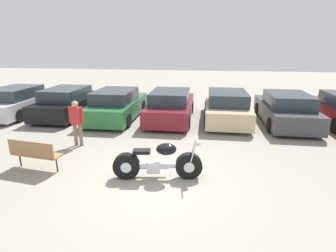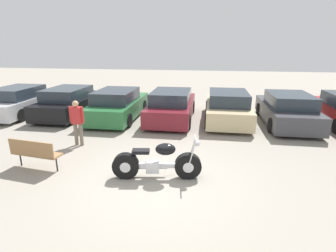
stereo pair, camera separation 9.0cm
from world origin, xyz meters
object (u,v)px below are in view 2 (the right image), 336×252
Objects in this scene: motorcycle at (156,162)px; parked_car_dark_grey at (287,110)px; parked_car_maroon at (172,106)px; parked_car_black at (70,102)px; person_standing at (77,119)px; parked_car_green at (118,105)px; park_bench at (34,152)px; parked_car_champagne at (227,107)px; parked_car_silver at (22,101)px.

motorcycle is 0.53× the size of parked_car_dark_grey.
parked_car_maroon is 5.04m from parked_car_dark_grey.
person_standing is at bearing -58.61° from parked_car_black.
person_standing is (2.31, -3.78, 0.29)m from parked_car_black.
park_bench is at bearing -95.42° from parked_car_green.
motorcycle is 7.31m from parked_car_dark_grey.
parked_car_black and parked_car_green have the same top height.
parked_car_champagne is 2.80× the size of person_standing.
parked_car_silver is (-7.94, 5.53, 0.19)m from motorcycle.
person_standing reaches higher than parked_car_champagne.
parked_car_dark_grey is (2.52, -0.14, 0.00)m from parked_car_champagne.
parked_car_champagne is at bearing 1.37° from parked_car_silver.
parked_car_dark_grey is at bearing 34.98° from park_bench.
motorcycle is 5.61m from parked_car_maroon.
parked_car_champagne is 2.98× the size of park_bench.
person_standing is (-2.74, -3.68, 0.29)m from parked_car_maroon.
motorcycle is 7.86m from parked_car_black.
park_bench is 0.94× the size of person_standing.
park_bench is at bearing -179.46° from motorcycle.
parked_car_green is at bearing -176.60° from parked_car_maroon.
parked_car_green is 3.55m from person_standing.
parked_car_dark_grey is (10.09, -0.07, 0.00)m from parked_car_black.
parked_car_black is 10.09m from parked_car_dark_grey.
parked_car_green reaches higher than motorcycle.
parked_car_maroon is 2.98× the size of park_bench.
park_bench is (-8.08, -5.66, -0.10)m from parked_car_dark_grey.
parked_car_champagne is at bearing 3.92° from parked_car_maroon.
parked_car_silver and parked_car_green have the same top height.
motorcycle is 0.53× the size of parked_car_green.
person_standing is at bearing 148.43° from motorcycle.
parked_car_dark_grey reaches higher than motorcycle.
parked_car_green is (5.04, -0.08, 0.00)m from parked_car_silver.
parked_car_black and parked_car_dark_grey have the same top height.
parked_car_maroon is (7.56, 0.07, 0.00)m from parked_car_silver.
parked_car_silver is at bearing -176.30° from parked_car_black.
parked_car_silver is 7.56m from parked_car_maroon.
parked_car_black is 1.00× the size of parked_car_dark_grey.
motorcycle is at bearing -46.41° from parked_car_black.
parked_car_silver is 1.00× the size of parked_car_maroon.
parked_car_dark_grey is at bearing 0.44° from parked_car_silver.
motorcycle is 0.53× the size of parked_car_silver.
parked_car_black is at bearing 109.28° from park_bench.
motorcycle is 3.42m from park_bench.
parked_car_dark_grey is at bearing -0.38° from parked_car_black.
parked_car_silver is at bearing 145.15° from motorcycle.
person_standing is at bearing -154.49° from parked_car_dark_grey.
parked_car_green is 2.98× the size of park_bench.
motorcycle is at bearing 0.54° from park_bench.
parked_car_dark_grey reaches higher than park_bench.
motorcycle is 1.57× the size of park_bench.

